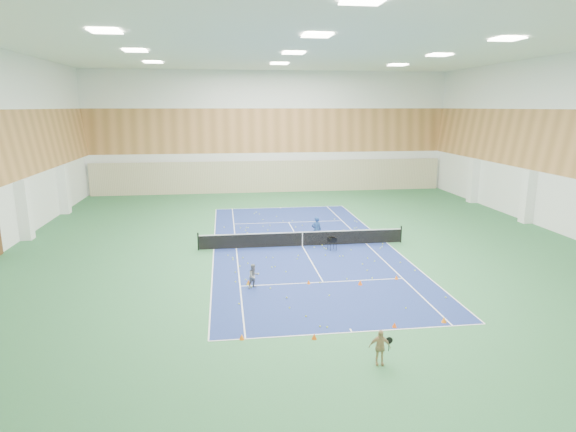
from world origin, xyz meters
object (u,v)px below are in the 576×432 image
(tennis_net, at_px, (302,238))
(child_apron, at_px, (380,347))
(child_court, at_px, (254,276))
(coach, at_px, (316,230))
(ball_cart, at_px, (332,244))

(tennis_net, xyz_separation_m, child_apron, (0.29, -14.29, 0.08))
(child_apron, bearing_deg, child_court, 125.17)
(coach, height_order, child_court, coach)
(ball_cart, bearing_deg, coach, 99.46)
(tennis_net, bearing_deg, ball_cart, -32.18)
(coach, distance_m, ball_cart, 1.83)
(tennis_net, relative_size, ball_cart, 15.88)
(child_court, distance_m, ball_cart, 7.61)
(tennis_net, height_order, child_court, child_court)
(child_court, bearing_deg, coach, 29.46)
(child_apron, xyz_separation_m, ball_cart, (1.36, 13.25, -0.22))
(coach, bearing_deg, child_court, 54.99)
(tennis_net, xyz_separation_m, child_court, (-3.46, -6.68, 0.05))
(coach, relative_size, child_court, 1.46)
(coach, distance_m, child_court, 8.53)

